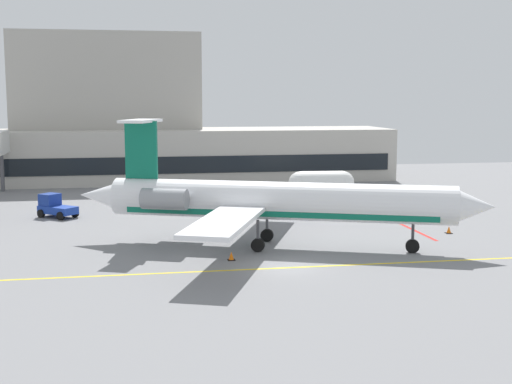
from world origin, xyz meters
TOP-DOWN VIEW (x-y plane):
  - ground at (0.00, 0.00)m, footprint 120.00×120.00m
  - terminal_building at (-8.26, 46.34)m, footprint 58.43×12.09m
  - regional_jet at (0.23, 5.77)m, footprint 27.31×22.57m
  - baggage_tug at (-15.50, 20.56)m, footprint 3.56×3.43m
  - pushback_tractor at (6.11, 18.00)m, footprint 3.61×4.32m
  - fuel_tank at (9.86, 27.76)m, footprint 6.72×2.70m
  - safety_cone_alpha at (-2.98, 2.36)m, footprint 0.47×0.47m
  - safety_cone_bravo at (14.31, 8.05)m, footprint 0.47×0.47m

SIDE VIEW (x-z plane):
  - ground at x=0.00m, z-range -0.10..0.00m
  - safety_cone_alpha at x=-2.98m, z-range -0.03..0.52m
  - safety_cone_bravo at x=14.31m, z-range -0.03..0.52m
  - pushback_tractor at x=6.11m, z-range -0.04..1.70m
  - baggage_tug at x=-15.50m, z-range -0.09..1.89m
  - fuel_tank at x=9.86m, z-range 0.15..2.88m
  - regional_jet at x=0.23m, z-range -1.13..7.47m
  - terminal_building at x=-8.26m, z-range -2.83..15.04m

